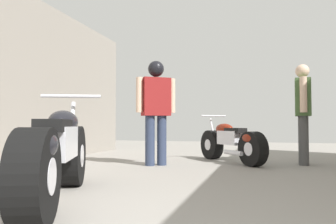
% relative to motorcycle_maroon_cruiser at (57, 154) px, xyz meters
% --- Properties ---
extents(ground_plane, '(18.35, 18.35, 0.00)m').
position_rel_motorcycle_maroon_cruiser_xyz_m(ground_plane, '(0.96, 1.60, -0.42)').
color(ground_plane, gray).
extents(motorcycle_maroon_cruiser, '(1.07, 2.06, 1.00)m').
position_rel_motorcycle_maroon_cruiser_xyz_m(motorcycle_maroon_cruiser, '(0.00, 0.00, 0.00)').
color(motorcycle_maroon_cruiser, black).
rests_on(motorcycle_maroon_cruiser, ground_plane).
extents(motorcycle_black_naked, '(1.31, 1.55, 0.86)m').
position_rel_motorcycle_maroon_cruiser_xyz_m(motorcycle_black_naked, '(1.20, 3.49, -0.06)').
color(motorcycle_black_naked, black).
rests_on(motorcycle_black_naked, ground_plane).
extents(mechanic_in_blue, '(0.28, 0.69, 1.70)m').
position_rel_motorcycle_maroon_cruiser_xyz_m(mechanic_in_blue, '(2.40, 3.49, 0.55)').
color(mechanic_in_blue, '#4C4C4C').
rests_on(mechanic_in_blue, ground_plane).
extents(mechanic_with_helmet, '(0.62, 0.48, 1.75)m').
position_rel_motorcycle_maroon_cruiser_xyz_m(mechanic_with_helmet, '(0.03, 2.74, 0.63)').
color(mechanic_with_helmet, '#2D3851').
rests_on(mechanic_with_helmet, ground_plane).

